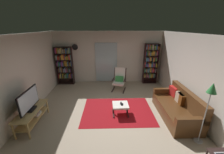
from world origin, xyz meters
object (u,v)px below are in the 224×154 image
object	(u,v)px
tv_remote	(121,103)
cell_phone	(122,104)
leather_sofa	(177,108)
floor_lamp_by_sofa	(211,95)
ottoman	(120,106)
bookshelf_near_sofa	(151,63)
television	(29,101)
wall_clock	(75,47)
lounge_armchair	(119,79)
bookshelf_near_tv	(65,65)
tv_stand	(33,114)

from	to	relation	value
tv_remote	cell_phone	bearing A→B (deg)	-50.96
leather_sofa	floor_lamp_by_sofa	distance (m)	1.48
ottoman	cell_phone	distance (m)	0.09
bookshelf_near_sofa	tv_remote	bearing A→B (deg)	-122.62
television	bookshelf_near_sofa	world-z (taller)	bookshelf_near_sofa
ottoman	wall_clock	world-z (taller)	wall_clock
leather_sofa	floor_lamp_by_sofa	xyz separation A→B (m)	(0.09, -1.07, 1.03)
television	tv_remote	bearing A→B (deg)	10.99
ottoman	cell_phone	world-z (taller)	cell_phone
bookshelf_near_sofa	floor_lamp_by_sofa	distance (m)	4.02
leather_sofa	tv_remote	bearing A→B (deg)	172.66
leather_sofa	lounge_armchair	xyz separation A→B (m)	(-1.72, 2.13, 0.22)
bookshelf_near_sofa	leather_sofa	size ratio (longest dim) A/B	1.05
bookshelf_near_tv	cell_phone	xyz separation A→B (m)	(2.63, -2.74, -0.65)
bookshelf_near_tv	ottoman	world-z (taller)	bookshelf_near_tv
bookshelf_near_tv	lounge_armchair	bearing A→B (deg)	-16.12
cell_phone	bookshelf_near_tv	bearing A→B (deg)	141.46
tv_remote	tv_stand	bearing A→B (deg)	-158.94
tv_remote	floor_lamp_by_sofa	bearing A→B (deg)	-23.86
tv_stand	tv_remote	xyz separation A→B (m)	(2.68, 0.50, 0.04)
ottoman	floor_lamp_by_sofa	world-z (taller)	floor_lamp_by_sofa
bookshelf_near_sofa	floor_lamp_by_sofa	size ratio (longest dim) A/B	1.24
bookshelf_near_tv	wall_clock	distance (m)	1.01
lounge_armchair	tv_remote	size ratio (longest dim) A/B	7.10
wall_clock	tv_remote	bearing A→B (deg)	-54.41
leather_sofa	tv_remote	distance (m)	1.83
television	floor_lamp_by_sofa	size ratio (longest dim) A/B	0.59
lounge_armchair	cell_phone	xyz separation A→B (m)	(-0.06, -1.97, -0.17)
leather_sofa	ottoman	xyz separation A→B (m)	(-1.83, 0.18, -0.02)
lounge_armchair	cell_phone	world-z (taller)	lounge_armchair
wall_clock	tv_stand	bearing A→B (deg)	-100.88
bookshelf_near_tv	cell_phone	bearing A→B (deg)	-46.24
ottoman	floor_lamp_by_sofa	bearing A→B (deg)	-32.99
lounge_armchair	ottoman	world-z (taller)	lounge_armchair
leather_sofa	tv_remote	world-z (taller)	leather_sofa
floor_lamp_by_sofa	leather_sofa	bearing A→B (deg)	94.71
floor_lamp_by_sofa	lounge_armchair	bearing A→B (deg)	119.50
ottoman	cell_phone	bearing A→B (deg)	-14.99
floor_lamp_by_sofa	wall_clock	xyz separation A→B (m)	(-3.95, 4.15, 0.50)
tv_stand	tv_remote	size ratio (longest dim) A/B	8.96
bookshelf_near_tv	ottoman	size ratio (longest dim) A/B	3.52
bookshelf_near_sofa	leather_sofa	xyz separation A→B (m)	(0.09, -2.93, -0.75)
bookshelf_near_sofa	lounge_armchair	size ratio (longest dim) A/B	1.97
cell_phone	wall_clock	distance (m)	3.88
wall_clock	lounge_armchair	bearing A→B (deg)	-24.04
tv_stand	floor_lamp_by_sofa	world-z (taller)	floor_lamp_by_sofa
tv_stand	bookshelf_near_tv	world-z (taller)	bookshelf_near_tv
television	wall_clock	bearing A→B (deg)	79.22
tv_remote	wall_clock	size ratio (longest dim) A/B	0.50
tv_remote	ottoman	bearing A→B (deg)	-94.63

